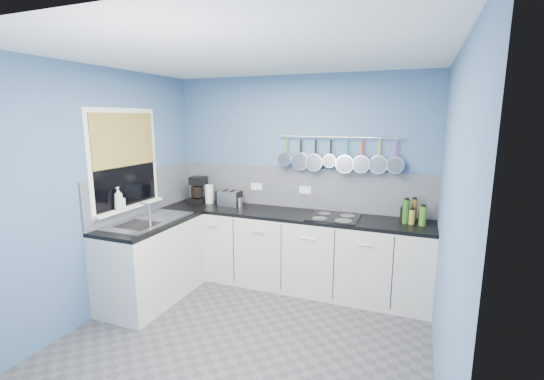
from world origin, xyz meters
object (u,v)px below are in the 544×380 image
Objects in this scene: soap_bottle_b at (120,201)px; canister at (240,202)px; toaster at (229,198)px; coffee_maker at (198,190)px; hob at (334,217)px; paper_towel at (209,194)px; soap_bottle_a at (119,198)px.

soap_bottle_b is 1.50× the size of canister.
toaster is 0.17m from canister.
soap_bottle_b is 1.16m from coffee_maker.
toaster is 0.53× the size of hob.
canister is at bearing -3.82° from paper_towel.
paper_towel is at bearing -179.87° from toaster.
coffee_maker reaches higher than hob.
soap_bottle_a is 1.18m from coffee_maker.
paper_towel is at bearing 6.97° from coffee_maker.
coffee_maker is at bearing -174.03° from paper_towel.
toaster is at bearing -1.58° from paper_towel.
paper_towel is at bearing 71.29° from soap_bottle_b.
hob is (1.83, -0.11, -0.17)m from coffee_maker.
soap_bottle_a reaches higher than paper_towel.
hob is at bearing -2.54° from coffee_maker.
soap_bottle_a reaches higher than soap_bottle_b.
soap_bottle_a is at bearing -126.57° from canister.
toaster is (0.29, -0.01, -0.03)m from paper_towel.
soap_bottle_b reaches higher than hob.
paper_towel is 0.17m from coffee_maker.
toaster is at bearing 59.12° from soap_bottle_b.
canister is at bearing 53.43° from soap_bottle_a.
canister is (0.62, -0.01, -0.11)m from coffee_maker.
toaster is at bearing 174.91° from hob.
hob is at bearing -4.72° from canister.
soap_bottle_a reaches higher than coffee_maker.
paper_towel is 0.30m from toaster.
hob is (1.37, -0.12, -0.09)m from toaster.
soap_bottle_b is 0.71× the size of paper_towel.
coffee_maker reaches higher than paper_towel.
paper_towel reaches higher than canister.
soap_bottle_a reaches higher than toaster.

